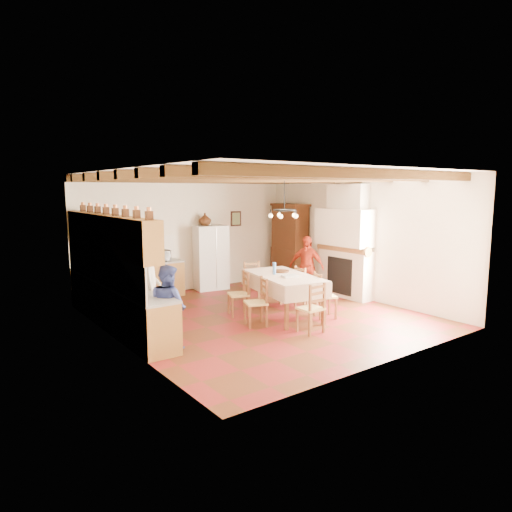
{
  "coord_description": "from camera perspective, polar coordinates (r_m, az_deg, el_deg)",
  "views": [
    {
      "loc": [
        -5.65,
        -7.51,
        2.66
      ],
      "look_at": [
        0.1,
        0.3,
        1.25
      ],
      "focal_mm": 32.0,
      "sensor_mm": 36.0,
      "label": 1
    }
  ],
  "objects": [
    {
      "name": "chandelier",
      "position": [
        9.46,
        3.54,
        5.78
      ],
      "size": [
        0.47,
        0.47,
        0.03
      ],
      "primitive_type": "torus",
      "color": "black",
      "rests_on": "ground"
    },
    {
      "name": "upper_cabinets",
      "position": [
        9.05,
        -18.05,
        2.73
      ],
      "size": [
        0.35,
        4.2,
        0.7
      ],
      "primitive_type": "cube",
      "color": "olive",
      "rests_on": "ground"
    },
    {
      "name": "wall_picture",
      "position": [
        12.95,
        -2.53,
        4.69
      ],
      "size": [
        0.34,
        0.03,
        0.42
      ],
      "primitive_type": "cube",
      "color": "black",
      "rests_on": "ground"
    },
    {
      "name": "floor",
      "position": [
        9.77,
        0.58,
        -7.59
      ],
      "size": [
        6.0,
        6.5,
        0.02
      ],
      "primitive_type": "cube",
      "color": "#532712",
      "rests_on": "ground"
    },
    {
      "name": "lower_cabinets_back",
      "position": [
        11.45,
        -14.69,
        -3.23
      ],
      "size": [
        2.3,
        0.6,
        0.86
      ],
      "primitive_type": "cube",
      "color": "olive",
      "rests_on": "ground"
    },
    {
      "name": "person_man",
      "position": [
        8.54,
        -13.14,
        -4.19
      ],
      "size": [
        0.63,
        0.73,
        1.7
      ],
      "primitive_type": "imported",
      "rotation": [
        0.0,
        0.0,
        1.15
      ],
      "color": "beige",
      "rests_on": "floor"
    },
    {
      "name": "backsplash_left",
      "position": [
        9.08,
        -18.83,
        -1.43
      ],
      "size": [
        0.03,
        4.3,
        0.6
      ],
      "primitive_type": "cube",
      "color": "beige",
      "rests_on": "ground"
    },
    {
      "name": "person_woman_red",
      "position": [
        11.33,
        6.32,
        -1.36
      ],
      "size": [
        0.72,
        0.98,
        1.55
      ],
      "primitive_type": "imported",
      "rotation": [
        0.0,
        0.0,
        -1.15
      ],
      "color": "#A12915",
      "rests_on": "floor"
    },
    {
      "name": "backsplash_back",
      "position": [
        11.59,
        -15.36,
        0.74
      ],
      "size": [
        2.3,
        0.03,
        0.6
      ],
      "primitive_type": "cube",
      "color": "beige",
      "rests_on": "ground"
    },
    {
      "name": "hutch",
      "position": [
        12.99,
        4.24,
        1.51
      ],
      "size": [
        0.64,
        1.29,
        2.27
      ],
      "primitive_type": null,
      "rotation": [
        0.0,
        0.0,
        -0.09
      ],
      "color": "#3A1C0E",
      "rests_on": "floor"
    },
    {
      "name": "refrigerator",
      "position": [
        12.35,
        -5.82,
        -0.15
      ],
      "size": [
        0.94,
        0.81,
        1.72
      ],
      "primitive_type": "cube",
      "rotation": [
        0.0,
        0.0,
        -0.13
      ],
      "color": "silver",
      "rests_on": "floor"
    },
    {
      "name": "wall_front",
      "position": [
        7.16,
        16.48,
        -1.4
      ],
      "size": [
        6.0,
        0.02,
        3.0
      ],
      "primitive_type": "cube",
      "color": "beige",
      "rests_on": "ground"
    },
    {
      "name": "fireplace",
      "position": [
        11.45,
        10.93,
        1.81
      ],
      "size": [
        0.56,
        1.6,
        2.8
      ],
      "primitive_type": null,
      "color": "beige",
      "rests_on": "ground"
    },
    {
      "name": "countertop_back",
      "position": [
        11.37,
        -14.78,
        -1.0
      ],
      "size": [
        2.34,
        0.62,
        0.04
      ],
      "primitive_type": "cube",
      "color": "gray",
      "rests_on": "lower_cabinets_back"
    },
    {
      "name": "chair_left_far",
      "position": [
        9.72,
        -2.22,
        -4.69
      ],
      "size": [
        0.52,
        0.53,
        0.96
      ],
      "primitive_type": null,
      "rotation": [
        0.0,
        0.0,
        -1.92
      ],
      "color": "brown",
      "rests_on": "floor"
    },
    {
      "name": "lower_cabinets_left",
      "position": [
        9.32,
        -16.93,
        -5.94
      ],
      "size": [
        0.6,
        4.3,
        0.86
      ],
      "primitive_type": "cube",
      "color": "olive",
      "rests_on": "ground"
    },
    {
      "name": "chair_right_near",
      "position": [
        9.67,
        8.65,
        -4.86
      ],
      "size": [
        0.53,
        0.54,
        0.96
      ],
      "primitive_type": null,
      "rotation": [
        0.0,
        0.0,
        1.16
      ],
      "color": "brown",
      "rests_on": "floor"
    },
    {
      "name": "microwave",
      "position": [
        11.59,
        -11.96,
        0.03
      ],
      "size": [
        0.55,
        0.44,
        0.27
      ],
      "primitive_type": "imported",
      "rotation": [
        0.0,
        0.0,
        0.27
      ],
      "color": "silver",
      "rests_on": "countertop_back"
    },
    {
      "name": "person_woman_blue",
      "position": [
        7.88,
        -10.92,
        -6.18
      ],
      "size": [
        0.66,
        0.79,
        1.43
      ],
      "primitive_type": "imported",
      "rotation": [
        0.0,
        0.0,
        1.76
      ],
      "color": "#323F86",
      "rests_on": "floor"
    },
    {
      "name": "chair_end_far",
      "position": [
        10.85,
        -0.23,
        -3.31
      ],
      "size": [
        0.52,
        0.5,
        0.96
      ],
      "primitive_type": null,
      "rotation": [
        0.0,
        0.0,
        -0.29
      ],
      "color": "brown",
      "rests_on": "floor"
    },
    {
      "name": "countertop_left",
      "position": [
        9.22,
        -17.04,
        -3.22
      ],
      "size": [
        0.62,
        4.3,
        0.04
      ],
      "primitive_type": "cube",
      "color": "gray",
      "rests_on": "lower_cabinets_left"
    },
    {
      "name": "fridge_vase",
      "position": [
        12.18,
        -6.4,
        4.59
      ],
      "size": [
        0.33,
        0.33,
        0.34
      ],
      "primitive_type": "imported",
      "rotation": [
        0.0,
        0.0,
        -0.0
      ],
      "color": "#3A1C0E",
      "rests_on": "refrigerator"
    },
    {
      "name": "chair_right_far",
      "position": [
        10.4,
        6.28,
        -3.88
      ],
      "size": [
        0.44,
        0.46,
        0.96
      ],
      "primitive_type": null,
      "rotation": [
        0.0,
        0.0,
        1.46
      ],
      "color": "brown",
      "rests_on": "floor"
    },
    {
      "name": "wall_back",
      "position": [
        12.21,
        -8.65,
        2.74
      ],
      "size": [
        6.0,
        0.02,
        3.0
      ],
      "primitive_type": "cube",
      "color": "beige",
      "rests_on": "ground"
    },
    {
      "name": "ceiling",
      "position": [
        9.4,
        0.6,
        10.41
      ],
      "size": [
        6.0,
        6.5,
        0.02
      ],
      "primitive_type": "cube",
      "color": "white",
      "rests_on": "ground"
    },
    {
      "name": "wall_left",
      "position": [
        8.04,
        -16.82,
        -0.38
      ],
      "size": [
        0.02,
        6.5,
        3.0
      ],
      "primitive_type": "cube",
      "color": "beige",
      "rests_on": "ground"
    },
    {
      "name": "ceiling_beams",
      "position": [
        9.4,
        0.6,
        9.8
      ],
      "size": [
        6.0,
        6.3,
        0.16
      ],
      "primitive_type": null,
      "color": "#38200E",
      "rests_on": "ground"
    },
    {
      "name": "dining_table",
      "position": [
        9.64,
        3.47,
        -2.86
      ],
      "size": [
        1.42,
        2.2,
        0.89
      ],
      "rotation": [
        0.0,
        0.0,
        -0.2
      ],
      "color": "beige",
      "rests_on": "floor"
    },
    {
      "name": "wall_right",
      "position": [
        11.52,
        12.65,
        2.3
      ],
      "size": [
        0.02,
        6.5,
        3.0
      ],
      "primitive_type": "cube",
      "color": "beige",
      "rests_on": "ground"
    },
    {
      "name": "chair_left_near",
      "position": [
        9.0,
        -0.03,
        -5.74
      ],
      "size": [
        0.52,
        0.53,
        0.96
      ],
      "primitive_type": null,
      "rotation": [
        0.0,
        0.0,
        -1.93
      ],
      "color": "brown",
      "rests_on": "floor"
    },
    {
      "name": "chair_end_near",
      "position": [
        8.64,
        6.84,
        -6.41
      ],
      "size": [
        0.42,
        0.4,
        0.96
      ],
      "primitive_type": null,
      "rotation": [
        0.0,
        0.0,
        3.15
      ],
      "color": "brown",
      "rests_on": "floor"
    }
  ]
}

